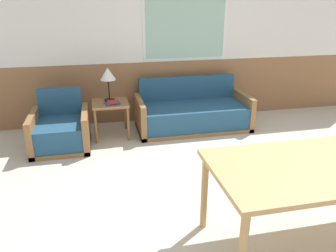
# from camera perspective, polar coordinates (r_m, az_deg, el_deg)

# --- Properties ---
(ground_plane) EXTENTS (16.00, 16.00, 0.00)m
(ground_plane) POSITION_cam_1_polar(r_m,az_deg,el_deg) (3.62, 14.14, -12.12)
(ground_plane) COLOR beige
(wall_back) EXTENTS (7.20, 0.09, 2.70)m
(wall_back) POSITION_cam_1_polar(r_m,az_deg,el_deg) (5.53, 3.21, 15.19)
(wall_back) COLOR #8E603D
(wall_back) RESTS_ON ground_plane
(couch) EXTENTS (1.76, 0.82, 0.77)m
(couch) POSITION_cam_1_polar(r_m,az_deg,el_deg) (5.25, 4.26, 2.15)
(couch) COLOR olive
(couch) RESTS_ON ground_plane
(armchair) EXTENTS (0.77, 0.83, 0.76)m
(armchair) POSITION_cam_1_polar(r_m,az_deg,el_deg) (4.82, -18.15, -0.81)
(armchair) COLOR olive
(armchair) RESTS_ON ground_plane
(side_table) EXTENTS (0.52, 0.52, 0.53)m
(side_table) POSITION_cam_1_polar(r_m,az_deg,el_deg) (4.93, -9.98, 3.09)
(side_table) COLOR olive
(side_table) RESTS_ON ground_plane
(table_lamp) EXTENTS (0.23, 0.23, 0.50)m
(table_lamp) POSITION_cam_1_polar(r_m,az_deg,el_deg) (4.89, -10.42, 8.70)
(table_lamp) COLOR black
(table_lamp) RESTS_ON side_table
(book_stack) EXTENTS (0.23, 0.18, 0.04)m
(book_stack) POSITION_cam_1_polar(r_m,az_deg,el_deg) (4.81, -9.66, 4.02)
(book_stack) COLOR #234799
(book_stack) RESTS_ON side_table
(dining_table) EXTENTS (1.94, 0.91, 0.76)m
(dining_table) POSITION_cam_1_polar(r_m,az_deg,el_deg) (2.92, 26.57, -6.83)
(dining_table) COLOR tan
(dining_table) RESTS_ON ground_plane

